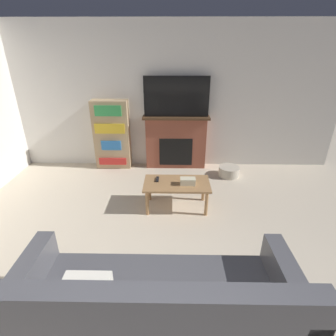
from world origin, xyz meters
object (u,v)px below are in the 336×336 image
at_px(fireplace, 176,142).
at_px(bookshelf, 112,135).
at_px(tv, 176,97).
at_px(coffee_table, 177,186).
at_px(couch, 155,310).
at_px(storage_basket, 229,171).

relative_size(fireplace, bookshelf, 0.95).
height_order(tv, bookshelf, tv).
height_order(fireplace, bookshelf, bookshelf).
bearing_deg(coffee_table, bookshelf, 130.37).
relative_size(tv, coffee_table, 1.23).
bearing_deg(couch, tv, 86.70).
bearing_deg(bookshelf, storage_basket, -9.97).
distance_m(fireplace, couch, 3.48).
distance_m(fireplace, storage_basket, 1.18).
distance_m(tv, couch, 3.63).
bearing_deg(tv, fireplace, 90.00).
distance_m(tv, storage_basket, 1.71).
xyz_separation_m(fireplace, coffee_table, (0.00, -1.50, -0.16)).
distance_m(coffee_table, bookshelf, 1.96).
distance_m(couch, bookshelf, 3.62).
xyz_separation_m(tv, couch, (-0.20, -3.45, -1.11)).
bearing_deg(storage_basket, fireplace, 157.36).
height_order(couch, bookshelf, bookshelf).
bearing_deg(tv, storage_basket, -21.67).
relative_size(couch, bookshelf, 1.70).
bearing_deg(coffee_table, fireplace, 90.05).
xyz_separation_m(fireplace, couch, (-0.20, -3.47, -0.23)).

